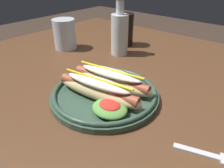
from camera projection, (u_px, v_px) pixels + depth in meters
name	position (u px, v px, depth m)	size (l,w,h in m)	color
dining_table	(131.00, 95.00, 0.74)	(1.32, 1.00, 0.74)	#51331E
hot_dog_plate	(105.00, 91.00, 0.55)	(0.29, 0.29, 0.08)	#334C3D
fork	(212.00, 156.00, 0.39)	(0.12, 0.06, 0.00)	silver
soda_cup	(125.00, 30.00, 0.90)	(0.08, 0.08, 0.14)	black
water_cup	(65.00, 34.00, 0.87)	(0.09, 0.09, 0.12)	silver
glass_bottle	(120.00, 33.00, 0.80)	(0.07, 0.07, 0.22)	silver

